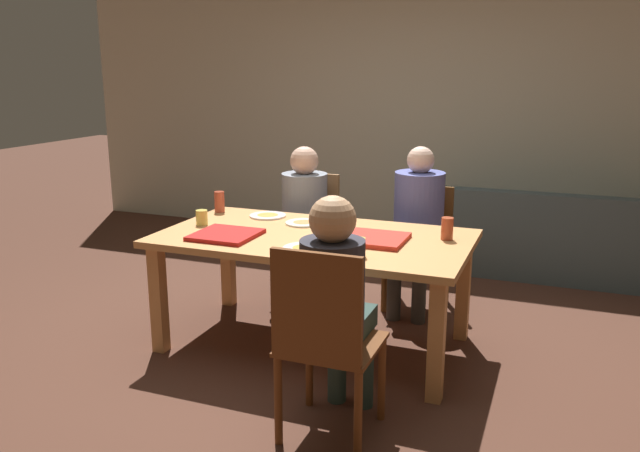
{
  "coord_description": "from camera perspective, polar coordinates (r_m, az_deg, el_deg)",
  "views": [
    {
      "loc": [
        1.43,
        -3.59,
        1.75
      ],
      "look_at": [
        0.0,
        0.1,
        0.77
      ],
      "focal_mm": 36.12,
      "sensor_mm": 36.0,
      "label": 1
    }
  ],
  "objects": [
    {
      "name": "plate_1",
      "position": [
        4.5,
        -4.66,
        0.97
      ],
      "size": [
        0.25,
        0.25,
        0.03
      ],
      "color": "white",
      "rests_on": "dining_table"
    },
    {
      "name": "person_1",
      "position": [
        3.08,
        1.46,
        -5.96
      ],
      "size": [
        0.31,
        0.49,
        1.18
      ],
      "color": "#2E433C",
      "rests_on": "ground"
    },
    {
      "name": "person_2",
      "position": [
        4.88,
        -1.65,
        1.44
      ],
      "size": [
        0.35,
        0.55,
        1.17
      ],
      "color": "#2D3649",
      "rests_on": "ground"
    },
    {
      "name": "pizza_box_1",
      "position": [
        4.0,
        -8.34,
        -0.77
      ],
      "size": [
        0.37,
        0.37,
        0.03
      ],
      "color": "#B01B18",
      "rests_on": "dining_table"
    },
    {
      "name": "drinking_glass_2",
      "position": [
        4.31,
        -10.43,
        0.74
      ],
      "size": [
        0.08,
        0.08,
        0.1
      ],
      "primitive_type": "cylinder",
      "color": "#E1CE5B",
      "rests_on": "dining_table"
    },
    {
      "name": "dining_table",
      "position": [
        4.02,
        -0.52,
        -2.01
      ],
      "size": [
        1.92,
        1.06,
        0.73
      ],
      "color": "tan",
      "rests_on": "ground"
    },
    {
      "name": "pizza_box_0",
      "position": [
        3.87,
        4.89,
        -1.16
      ],
      "size": [
        0.36,
        0.36,
        0.03
      ],
      "color": "red",
      "rests_on": "dining_table"
    },
    {
      "name": "chair_1",
      "position": [
        3.0,
        0.4,
        -9.81
      ],
      "size": [
        0.45,
        0.44,
        0.98
      ],
      "color": "#623214",
      "rests_on": "ground"
    },
    {
      "name": "chair_0",
      "position": [
        4.84,
        8.85,
        -1.39
      ],
      "size": [
        0.45,
        0.43,
        0.89
      ],
      "color": "brown",
      "rests_on": "ground"
    },
    {
      "name": "couch",
      "position": [
        5.89,
        18.8,
        -1.27
      ],
      "size": [
        2.1,
        0.82,
        0.75
      ],
      "color": "#435051",
      "rests_on": "ground"
    },
    {
      "name": "plate_0",
      "position": [
        3.68,
        -1.33,
        -1.94
      ],
      "size": [
        0.26,
        0.26,
        0.03
      ],
      "color": "white",
      "rests_on": "dining_table"
    },
    {
      "name": "back_wall",
      "position": [
        6.58,
        8.78,
        10.55
      ],
      "size": [
        7.61,
        0.12,
        2.74
      ],
      "primitive_type": "cube",
      "color": "beige",
      "rests_on": "ground"
    },
    {
      "name": "ground_plane",
      "position": [
        4.24,
        -0.5,
        -10.4
      ],
      "size": [
        20.0,
        20.0,
        0.0
      ],
      "primitive_type": "plane",
      "color": "#4F2E21"
    },
    {
      "name": "drinking_glass_0",
      "position": [
        3.55,
        3.46,
        -1.88
      ],
      "size": [
        0.07,
        0.07,
        0.11
      ],
      "primitive_type": "cylinder",
      "color": "#DCCB5E",
      "rests_on": "dining_table"
    },
    {
      "name": "chair_2",
      "position": [
        5.06,
        -0.95,
        -0.09
      ],
      "size": [
        0.43,
        0.44,
        0.93
      ],
      "color": "olive",
      "rests_on": "ground"
    },
    {
      "name": "drinking_glass_1",
      "position": [
        4.67,
        -8.9,
        2.13
      ],
      "size": [
        0.07,
        0.07,
        0.15
      ],
      "primitive_type": "cylinder",
      "color": "#B4462F",
      "rests_on": "dining_table"
    },
    {
      "name": "person_0",
      "position": [
        4.66,
        8.6,
        0.93
      ],
      "size": [
        0.36,
        0.53,
        1.2
      ],
      "color": "#363736",
      "rests_on": "ground"
    },
    {
      "name": "drinking_glass_3",
      "position": [
        3.96,
        11.2,
        -0.23
      ],
      "size": [
        0.07,
        0.07,
        0.14
      ],
      "primitive_type": "cylinder",
      "color": "#B74A2C",
      "rests_on": "dining_table"
    },
    {
      "name": "plate_2",
      "position": [
        4.28,
        -1.49,
        0.33
      ],
      "size": [
        0.24,
        0.24,
        0.03
      ],
      "color": "white",
      "rests_on": "dining_table"
    }
  ]
}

